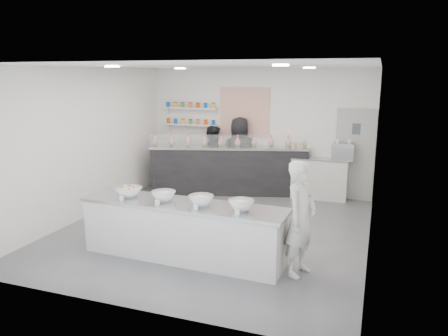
% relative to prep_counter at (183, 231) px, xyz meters
% --- Properties ---
extents(floor, '(6.00, 6.00, 0.00)m').
position_rel_prep_counter_xyz_m(floor, '(0.01, 1.38, -0.45)').
color(floor, '#515156').
rests_on(floor, ground).
extents(ceiling, '(6.00, 6.00, 0.00)m').
position_rel_prep_counter_xyz_m(ceiling, '(0.01, 1.38, 2.55)').
color(ceiling, white).
rests_on(ceiling, floor).
extents(back_wall, '(5.50, 0.00, 5.50)m').
position_rel_prep_counter_xyz_m(back_wall, '(0.01, 4.38, 1.05)').
color(back_wall, white).
rests_on(back_wall, floor).
extents(left_wall, '(0.00, 6.00, 6.00)m').
position_rel_prep_counter_xyz_m(left_wall, '(-2.74, 1.38, 1.05)').
color(left_wall, white).
rests_on(left_wall, floor).
extents(right_wall, '(0.00, 6.00, 6.00)m').
position_rel_prep_counter_xyz_m(right_wall, '(2.76, 1.38, 1.05)').
color(right_wall, white).
rests_on(right_wall, floor).
extents(back_door, '(0.88, 0.04, 2.10)m').
position_rel_prep_counter_xyz_m(back_door, '(2.31, 4.35, 0.60)').
color(back_door, '#9A9A97').
rests_on(back_door, floor).
extents(pattern_panel, '(1.25, 0.03, 1.20)m').
position_rel_prep_counter_xyz_m(pattern_panel, '(-0.34, 4.36, 1.50)').
color(pattern_panel, '#C8583C').
rests_on(pattern_panel, back_wall).
extents(jar_shelf_lower, '(1.45, 0.22, 0.04)m').
position_rel_prep_counter_xyz_m(jar_shelf_lower, '(-1.74, 4.28, 1.15)').
color(jar_shelf_lower, silver).
rests_on(jar_shelf_lower, back_wall).
extents(jar_shelf_upper, '(1.45, 0.22, 0.04)m').
position_rel_prep_counter_xyz_m(jar_shelf_upper, '(-1.74, 4.28, 1.57)').
color(jar_shelf_upper, silver).
rests_on(jar_shelf_upper, back_wall).
extents(preserve_jars, '(1.45, 0.10, 0.56)m').
position_rel_prep_counter_xyz_m(preserve_jars, '(-1.74, 4.26, 1.43)').
color(preserve_jars, '#EA4200').
rests_on(preserve_jars, jar_shelf_lower).
extents(downlight_0, '(0.24, 0.24, 0.02)m').
position_rel_prep_counter_xyz_m(downlight_0, '(-1.39, 0.38, 2.53)').
color(downlight_0, white).
rests_on(downlight_0, ceiling).
extents(downlight_1, '(0.24, 0.24, 0.02)m').
position_rel_prep_counter_xyz_m(downlight_1, '(1.41, 0.38, 2.53)').
color(downlight_1, white).
rests_on(downlight_1, ceiling).
extents(downlight_2, '(0.24, 0.24, 0.02)m').
position_rel_prep_counter_xyz_m(downlight_2, '(-1.39, 2.98, 2.53)').
color(downlight_2, white).
rests_on(downlight_2, ceiling).
extents(downlight_3, '(0.24, 0.24, 0.02)m').
position_rel_prep_counter_xyz_m(downlight_3, '(1.41, 2.98, 2.53)').
color(downlight_3, white).
rests_on(downlight_3, ceiling).
extents(prep_counter, '(3.35, 0.89, 0.91)m').
position_rel_prep_counter_xyz_m(prep_counter, '(0.00, 0.00, 0.00)').
color(prep_counter, silver).
rests_on(prep_counter, floor).
extents(back_bar, '(3.82, 1.70, 1.17)m').
position_rel_prep_counter_xyz_m(back_bar, '(-0.57, 3.91, 0.13)').
color(back_bar, black).
rests_on(back_bar, floor).
extents(sneeze_guard, '(3.58, 1.04, 0.32)m').
position_rel_prep_counter_xyz_m(sneeze_guard, '(-0.48, 3.59, 0.87)').
color(sneeze_guard, white).
rests_on(sneeze_guard, back_bar).
extents(espresso_ledge, '(1.29, 0.41, 0.95)m').
position_rel_prep_counter_xyz_m(espresso_ledge, '(1.56, 4.16, 0.02)').
color(espresso_ledge, silver).
rests_on(espresso_ledge, floor).
extents(espresso_machine, '(0.49, 0.34, 0.37)m').
position_rel_prep_counter_xyz_m(espresso_machine, '(2.06, 4.16, 0.69)').
color(espresso_machine, '#93969E').
rests_on(espresso_machine, espresso_ledge).
extents(cup_stacks, '(0.24, 0.24, 0.34)m').
position_rel_prep_counter_xyz_m(cup_stacks, '(1.01, 4.16, 0.67)').
color(cup_stacks, beige).
rests_on(cup_stacks, espresso_ledge).
extents(prep_bowls, '(2.36, 0.58, 0.15)m').
position_rel_prep_counter_xyz_m(prep_bowls, '(0.00, 0.00, 0.53)').
color(prep_bowls, white).
rests_on(prep_bowls, prep_counter).
extents(label_cards, '(2.01, 0.04, 0.07)m').
position_rel_prep_counter_xyz_m(label_cards, '(0.02, -0.51, 0.49)').
color(label_cards, white).
rests_on(label_cards, prep_counter).
extents(cookie_bags, '(3.65, 1.18, 0.27)m').
position_rel_prep_counter_xyz_m(cookie_bags, '(-0.57, 3.91, 0.85)').
color(cookie_bags, '#DA76C0').
rests_on(cookie_bags, back_bar).
extents(woman_prep, '(0.56, 0.70, 1.68)m').
position_rel_prep_counter_xyz_m(woman_prep, '(1.83, 0.07, 0.39)').
color(woman_prep, silver).
rests_on(woman_prep, floor).
extents(staff_left, '(0.91, 0.78, 1.61)m').
position_rel_prep_counter_xyz_m(staff_left, '(-1.11, 4.16, 0.35)').
color(staff_left, black).
rests_on(staff_left, floor).
extents(staff_right, '(1.07, 0.91, 1.85)m').
position_rel_prep_counter_xyz_m(staff_right, '(-0.39, 4.16, 0.47)').
color(staff_right, black).
rests_on(staff_right, floor).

